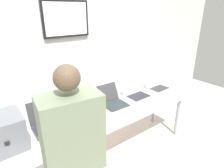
% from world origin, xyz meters
% --- Properties ---
extents(ground, '(8.00, 8.00, 0.04)m').
position_xyz_m(ground, '(0.00, 0.00, -0.02)').
color(ground, beige).
extents(back_wall, '(8.00, 0.11, 2.51)m').
position_xyz_m(back_wall, '(0.00, 1.13, 1.27)').
color(back_wall, silver).
rests_on(back_wall, ground).
extents(workbench, '(2.71, 0.70, 0.75)m').
position_xyz_m(workbench, '(0.00, 0.00, 0.70)').
color(workbench, silver).
rests_on(workbench, ground).
extents(equipment_box, '(0.35, 0.38, 0.33)m').
position_xyz_m(equipment_box, '(-1.13, 0.03, 0.91)').
color(equipment_box, slate).
rests_on(equipment_box, workbench).
extents(laptop_station_0, '(0.32, 0.35, 0.27)m').
position_xyz_m(laptop_station_0, '(-0.71, 0.12, 0.81)').
color(laptop_station_0, '#383A3B').
rests_on(laptop_station_0, workbench).
extents(laptop_station_1, '(0.34, 0.41, 0.26)m').
position_xyz_m(laptop_station_1, '(-0.26, 0.14, 0.81)').
color(laptop_station_1, black).
rests_on(laptop_station_1, workbench).
extents(laptop_station_2, '(0.31, 0.37, 0.24)m').
position_xyz_m(laptop_station_2, '(0.21, 0.12, 0.81)').
color(laptop_station_2, '#38373B').
rests_on(laptop_station_2, workbench).
extents(laptop_station_3, '(0.34, 0.40, 0.26)m').
position_xyz_m(laptop_station_3, '(0.64, 0.13, 0.81)').
color(laptop_station_3, '#AAB4B4').
rests_on(laptop_station_3, workbench).
extents(laptop_station_4, '(0.34, 0.36, 0.23)m').
position_xyz_m(laptop_station_4, '(1.12, 0.13, 0.80)').
color(laptop_station_4, '#AAB3B6').
rests_on(laptop_station_4, workbench).
extents(person, '(0.49, 0.63, 1.65)m').
position_xyz_m(person, '(-0.74, -0.62, 1.00)').
color(person, gray).
rests_on(person, ground).
extents(coffee_mug, '(0.08, 0.08, 0.09)m').
position_xyz_m(coffee_mug, '(0.66, -0.25, 0.80)').
color(coffee_mug, white).
rests_on(coffee_mug, workbench).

